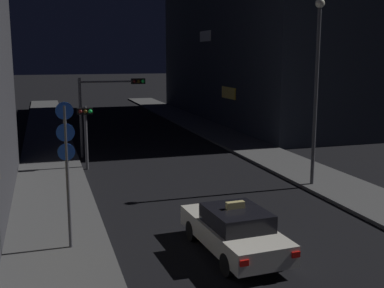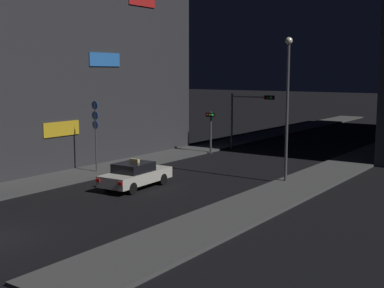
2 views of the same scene
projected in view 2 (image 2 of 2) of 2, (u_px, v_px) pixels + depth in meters
name	position (u px, v px, depth m)	size (l,w,h in m)	color
sidewalk_left	(238.00, 141.00, 46.72)	(3.15, 63.40, 0.14)	#4C4C4C
sidewalk_right	(374.00, 153.00, 39.69)	(3.15, 63.40, 0.14)	#4C4C4C
building_facade_left	(55.00, 52.00, 37.12)	(10.03, 19.45, 15.50)	#333338
taxi	(135.00, 175.00, 27.87)	(2.06, 4.55, 1.62)	silver
traffic_light_overhead	(248.00, 109.00, 40.90)	(3.85, 0.42, 4.59)	#47474C
traffic_light_left_kerb	(211.00, 123.00, 39.39)	(0.80, 0.42, 3.29)	#47474C
sign_pole_left	(96.00, 129.00, 31.53)	(0.53, 0.10, 4.38)	#47474C
street_lamp_near_block	(288.00, 96.00, 28.48)	(0.40, 0.40, 8.05)	#47474C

